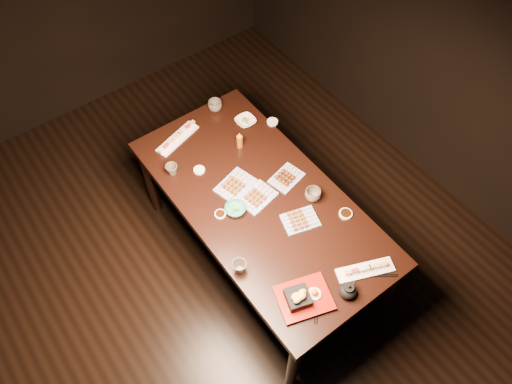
# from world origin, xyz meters

# --- Properties ---
(ground) EXTENTS (5.00, 5.00, 0.00)m
(ground) POSITION_xyz_m (0.00, 0.00, 0.00)
(ground) COLOR black
(ground) RESTS_ON ground
(dining_table) EXTENTS (1.11, 1.90, 0.75)m
(dining_table) POSITION_xyz_m (0.39, 0.25, 0.38)
(dining_table) COLOR black
(dining_table) RESTS_ON ground
(sushi_platter_near) EXTENTS (0.34, 0.21, 0.04)m
(sushi_platter_near) POSITION_xyz_m (0.57, -0.50, 0.77)
(sushi_platter_near) COLOR white
(sushi_platter_near) RESTS_ON dining_table
(sushi_platter_far) EXTENTS (0.35, 0.19, 0.04)m
(sushi_platter_far) POSITION_xyz_m (0.24, 0.99, 0.77)
(sushi_platter_far) COLOR white
(sushi_platter_far) RESTS_ON dining_table
(yakitori_plate_center) EXTENTS (0.25, 0.20, 0.06)m
(yakitori_plate_center) POSITION_xyz_m (0.38, 0.27, 0.78)
(yakitori_plate_center) COLOR #828EB6
(yakitori_plate_center) RESTS_ON dining_table
(yakitori_plate_right) EXTENTS (0.25, 0.21, 0.05)m
(yakitori_plate_right) POSITION_xyz_m (0.49, -0.02, 0.78)
(yakitori_plate_right) COLOR #828EB6
(yakitori_plate_right) RESTS_ON dining_table
(yakitori_plate_left) EXTENTS (0.28, 0.23, 0.06)m
(yakitori_plate_left) POSITION_xyz_m (0.32, 0.42, 0.78)
(yakitori_plate_left) COLOR #828EB6
(yakitori_plate_left) RESTS_ON dining_table
(tsukune_plate) EXTENTS (0.24, 0.19, 0.05)m
(tsukune_plate) POSITION_xyz_m (0.62, 0.28, 0.78)
(tsukune_plate) COLOR #828EB6
(tsukune_plate) RESTS_ON dining_table
(edamame_bowl_green) EXTENTS (0.15, 0.15, 0.04)m
(edamame_bowl_green) POSITION_xyz_m (0.21, 0.27, 0.77)
(edamame_bowl_green) COLOR #2C876C
(edamame_bowl_green) RESTS_ON dining_table
(edamame_bowl_cream) EXTENTS (0.14, 0.14, 0.03)m
(edamame_bowl_cream) POSITION_xyz_m (0.70, 0.83, 0.77)
(edamame_bowl_cream) COLOR beige
(edamame_bowl_cream) RESTS_ON dining_table
(tempura_tray) EXTENTS (0.35, 0.31, 0.11)m
(tempura_tray) POSITION_xyz_m (0.18, -0.42, 0.80)
(tempura_tray) COLOR black
(tempura_tray) RESTS_ON dining_table
(teacup_near_left) EXTENTS (0.11, 0.11, 0.08)m
(teacup_near_left) POSITION_xyz_m (0.00, -0.07, 0.79)
(teacup_near_left) COLOR #4A4238
(teacup_near_left) RESTS_ON dining_table
(teacup_mid_right) EXTENTS (0.12, 0.12, 0.08)m
(teacup_mid_right) POSITION_xyz_m (0.65, 0.06, 0.79)
(teacup_mid_right) COLOR #4A4238
(teacup_mid_right) RESTS_ON dining_table
(teacup_far_left) EXTENTS (0.09, 0.09, 0.07)m
(teacup_far_left) POSITION_xyz_m (0.06, 0.76, 0.79)
(teacup_far_left) COLOR #4A4238
(teacup_far_left) RESTS_ON dining_table
(teacup_far_right) EXTENTS (0.12, 0.12, 0.08)m
(teacup_far_right) POSITION_xyz_m (0.60, 1.07, 0.79)
(teacup_far_right) COLOR #4A4238
(teacup_far_right) RESTS_ON dining_table
(teapot) EXTENTS (0.14, 0.14, 0.10)m
(teapot) POSITION_xyz_m (0.39, -0.54, 0.80)
(teapot) COLOR black
(teapot) RESTS_ON dining_table
(condiment_bottle) EXTENTS (0.05, 0.05, 0.13)m
(condiment_bottle) POSITION_xyz_m (0.54, 0.68, 0.82)
(condiment_bottle) COLOR brown
(condiment_bottle) RESTS_ON dining_table
(sauce_dish_west) EXTENTS (0.10, 0.10, 0.01)m
(sauce_dish_west) POSITION_xyz_m (0.12, 0.30, 0.76)
(sauce_dish_west) COLOR white
(sauce_dish_west) RESTS_ON dining_table
(sauce_dish_east) EXTENTS (0.08, 0.08, 0.01)m
(sauce_dish_east) POSITION_xyz_m (0.85, 0.72, 0.76)
(sauce_dish_east) COLOR white
(sauce_dish_east) RESTS_ON dining_table
(sauce_dish_se) EXTENTS (0.10, 0.10, 0.01)m
(sauce_dish_se) POSITION_xyz_m (0.74, -0.15, 0.76)
(sauce_dish_se) COLOR white
(sauce_dish_se) RESTS_ON dining_table
(sauce_dish_nw) EXTENTS (0.08, 0.08, 0.01)m
(sauce_dish_nw) POSITION_xyz_m (0.21, 0.67, 0.76)
(sauce_dish_nw) COLOR white
(sauce_dish_nw) RESTS_ON dining_table
(chopsticks_near) EXTENTS (0.18, 0.16, 0.01)m
(chopsticks_near) POSITION_xyz_m (0.22, -0.49, 0.75)
(chopsticks_near) COLOR black
(chopsticks_near) RESTS_ON dining_table
(chopsticks_se) EXTENTS (0.17, 0.13, 0.01)m
(chopsticks_se) POSITION_xyz_m (0.62, -0.57, 0.75)
(chopsticks_se) COLOR black
(chopsticks_se) RESTS_ON dining_table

